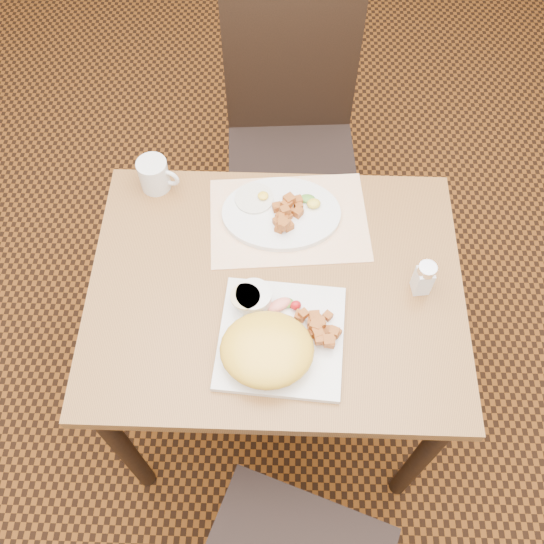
{
  "coord_description": "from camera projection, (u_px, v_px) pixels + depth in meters",
  "views": [
    {
      "loc": [
        0.01,
        -0.72,
        2.01
      ],
      "look_at": [
        -0.01,
        -0.0,
        0.82
      ],
      "focal_mm": 40.0,
      "sensor_mm": 36.0,
      "label": 1
    }
  ],
  "objects": [
    {
      "name": "home_fries_sq",
      "position": [
        318.0,
        328.0,
        1.36
      ],
      "size": [
        0.11,
        0.1,
        0.04
      ],
      "color": "#B05A1C",
      "rests_on": "plate_square"
    },
    {
      "name": "salt_shaker",
      "position": [
        424.0,
        278.0,
        1.4
      ],
      "size": [
        0.05,
        0.05,
        0.1
      ],
      "color": "white",
      "rests_on": "table"
    },
    {
      "name": "placemat",
      "position": [
        289.0,
        220.0,
        1.55
      ],
      "size": [
        0.42,
        0.31,
        0.0
      ],
      "primitive_type": "cube",
      "rotation": [
        0.0,
        0.0,
        0.09
      ],
      "color": "white",
      "rests_on": "table"
    },
    {
      "name": "garnish_ov",
      "position": [
        311.0,
        202.0,
        1.55
      ],
      "size": [
        0.06,
        0.05,
        0.02
      ],
      "color": "#387223",
      "rests_on": "plate_oval"
    },
    {
      "name": "ground",
      "position": [
        275.0,
        393.0,
        2.1
      ],
      "size": [
        8.0,
        8.0,
        0.0
      ],
      "primitive_type": "plane",
      "color": "black",
      "rests_on": "ground"
    },
    {
      "name": "fried_egg",
      "position": [
        255.0,
        198.0,
        1.56
      ],
      "size": [
        0.1,
        0.1,
        0.02
      ],
      "color": "white",
      "rests_on": "plate_oval"
    },
    {
      "name": "hollandaise_mound",
      "position": [
        266.0,
        350.0,
        1.31
      ],
      "size": [
        0.21,
        0.18,
        0.08
      ],
      "color": "yellow",
      "rests_on": "plate_square"
    },
    {
      "name": "plate_square",
      "position": [
        281.0,
        338.0,
        1.37
      ],
      "size": [
        0.3,
        0.3,
        0.02
      ],
      "primitive_type": "cube",
      "rotation": [
        0.0,
        0.0,
        -0.07
      ],
      "color": "silver",
      "rests_on": "table"
    },
    {
      "name": "ramekin",
      "position": [
        253.0,
        298.0,
        1.39
      ],
      "size": [
        0.09,
        0.08,
        0.05
      ],
      "color": "silver",
      "rests_on": "plate_square"
    },
    {
      "name": "home_fries_ov",
      "position": [
        286.0,
        214.0,
        1.52
      ],
      "size": [
        0.08,
        0.12,
        0.04
      ],
      "color": "#B05A1C",
      "rests_on": "plate_oval"
    },
    {
      "name": "coffee_mug",
      "position": [
        155.0,
        175.0,
        1.57
      ],
      "size": [
        0.11,
        0.08,
        0.09
      ],
      "color": "silver",
      "rests_on": "table"
    },
    {
      "name": "plate_oval",
      "position": [
        281.0,
        213.0,
        1.55
      ],
      "size": [
        0.31,
        0.23,
        0.02
      ],
      "primitive_type": null,
      "rotation": [
        0.0,
        0.0,
        0.03
      ],
      "color": "silver",
      "rests_on": "placemat"
    },
    {
      "name": "garnish_sq",
      "position": [
        284.0,
        304.0,
        1.4
      ],
      "size": [
        0.09,
        0.06,
        0.03
      ],
      "color": "#387223",
      "rests_on": "plate_square"
    },
    {
      "name": "chair_far",
      "position": [
        291.0,
        133.0,
        1.99
      ],
      "size": [
        0.45,
        0.46,
        0.97
      ],
      "rotation": [
        0.0,
        0.0,
        3.21
      ],
      "color": "black",
      "rests_on": "ground"
    },
    {
      "name": "table",
      "position": [
        276.0,
        307.0,
        1.55
      ],
      "size": [
        0.9,
        0.7,
        0.75
      ],
      "color": "brown",
      "rests_on": "ground"
    }
  ]
}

